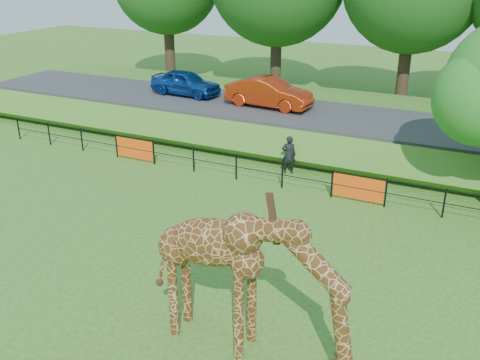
{
  "coord_description": "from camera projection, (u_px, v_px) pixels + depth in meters",
  "views": [
    {
      "loc": [
        6.84,
        -10.1,
        8.47
      ],
      "look_at": [
        0.22,
        3.72,
        2.0
      ],
      "focal_mm": 40.0,
      "sensor_mm": 36.0,
      "label": 1
    }
  ],
  "objects": [
    {
      "name": "perimeter_fence",
      "position": [
        282.0,
        175.0,
        20.84
      ],
      "size": [
        28.07,
        0.1,
        1.1
      ],
      "primitive_type": null,
      "color": "black",
      "rests_on": "ground"
    },
    {
      "name": "embankment",
      "position": [
        337.0,
        122.0,
        27.03
      ],
      "size": [
        40.0,
        9.0,
        1.3
      ],
      "primitive_type": "cube",
      "color": "#336519",
      "rests_on": "ground"
    },
    {
      "name": "car_red",
      "position": [
        269.0,
        93.0,
        26.59
      ],
      "size": [
        4.48,
        1.87,
        1.44
      ],
      "primitive_type": "imported",
      "rotation": [
        0.0,
        0.0,
        1.49
      ],
      "color": "#B12C0C",
      "rests_on": "road"
    },
    {
      "name": "road",
      "position": [
        329.0,
        116.0,
        25.51
      ],
      "size": [
        40.0,
        5.0,
        0.12
      ],
      "primitive_type": "cube",
      "color": "#2C2C2E",
      "rests_on": "embankment"
    },
    {
      "name": "car_blue",
      "position": [
        186.0,
        83.0,
        28.89
      ],
      "size": [
        4.05,
        1.88,
        1.34
      ],
      "primitive_type": "imported",
      "rotation": [
        0.0,
        0.0,
        1.5
      ],
      "color": "#123D97",
      "rests_on": "road"
    },
    {
      "name": "giraffe",
      "position": [
        252.0,
        284.0,
        11.71
      ],
      "size": [
        5.1,
        1.08,
        3.62
      ],
      "primitive_type": null,
      "rotation": [
        0.0,
        0.0,
        -0.03
      ],
      "color": "#542D11",
      "rests_on": "ground"
    },
    {
      "name": "visitor",
      "position": [
        289.0,
        155.0,
        22.18
      ],
      "size": [
        0.7,
        0.58,
        1.63
      ],
      "primitive_type": "imported",
      "rotation": [
        0.0,
        0.0,
        3.53
      ],
      "color": "black",
      "rests_on": "ground"
    },
    {
      "name": "ground",
      "position": [
        173.0,
        295.0,
        14.41
      ],
      "size": [
        90.0,
        90.0,
        0.0
      ],
      "primitive_type": "plane",
      "color": "#336519",
      "rests_on": "ground"
    }
  ]
}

